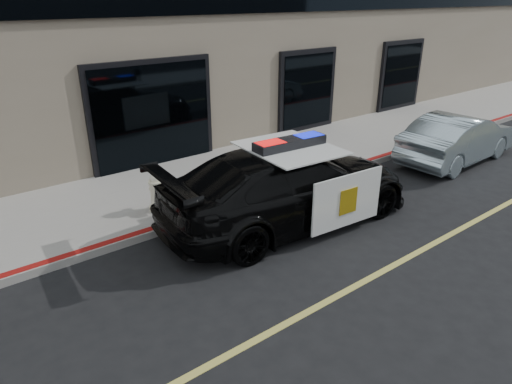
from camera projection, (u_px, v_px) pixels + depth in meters
ground at (393, 266)px, 7.93m from camera, size 120.00×120.00×0.00m
sidewalk_n at (223, 175)px, 11.70m from camera, size 60.00×3.50×0.15m
police_car at (289, 185)px, 9.19m from camera, size 3.08×5.81×1.79m
silver_sedan at (458, 138)px, 12.62m from camera, size 1.72×4.21×1.35m
fire_hydrant at (157, 193)px, 9.51m from camera, size 0.38×0.52×0.83m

